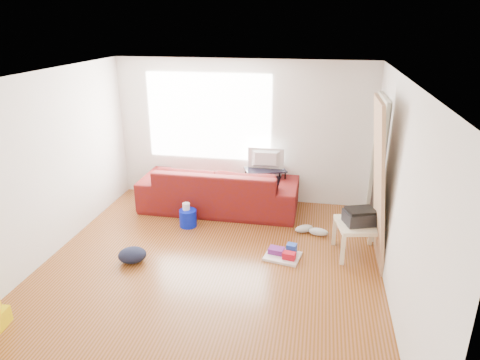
% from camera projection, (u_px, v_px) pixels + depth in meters
% --- Properties ---
extents(room, '(4.51, 5.01, 2.51)m').
position_uv_depth(room, '(214.00, 178.00, 5.32)').
color(room, '#67360B').
rests_on(room, ground).
extents(sofa, '(2.67, 1.04, 0.78)m').
position_uv_depth(sofa, '(220.00, 208.00, 7.48)').
color(sofa, '#500F1A').
rests_on(sofa, ground).
extents(tv_stand, '(0.78, 0.62, 0.69)m').
position_uv_depth(tv_stand, '(265.00, 187.00, 7.47)').
color(tv_stand, black).
rests_on(tv_stand, ground).
extents(tv, '(0.62, 0.08, 0.36)m').
position_uv_depth(tv, '(265.00, 159.00, 7.29)').
color(tv, black).
rests_on(tv, tv_stand).
extents(side_table, '(0.69, 0.69, 0.48)m').
position_uv_depth(side_table, '(359.00, 228.00, 5.90)').
color(side_table, '#C6B493').
rests_on(side_table, ground).
extents(printer, '(0.49, 0.43, 0.22)m').
position_uv_depth(printer, '(360.00, 216.00, 5.84)').
color(printer, black).
rests_on(printer, side_table).
extents(bucket, '(0.29, 0.29, 0.27)m').
position_uv_depth(bucket, '(188.00, 226.00, 6.86)').
color(bucket, '#0517BF').
rests_on(bucket, ground).
extents(toilet_paper, '(0.12, 0.12, 0.11)m').
position_uv_depth(toilet_paper, '(187.00, 214.00, 6.82)').
color(toilet_paper, white).
rests_on(toilet_paper, bucket).
extents(cleaning_tray, '(0.54, 0.46, 0.17)m').
position_uv_depth(cleaning_tray, '(284.00, 254.00, 5.94)').
color(cleaning_tray, silver).
rests_on(cleaning_tray, ground).
extents(backpack, '(0.46, 0.42, 0.21)m').
position_uv_depth(backpack, '(133.00, 262.00, 5.85)').
color(backpack, black).
rests_on(backpack, ground).
extents(sneakers, '(0.54, 0.27, 0.12)m').
position_uv_depth(sneakers, '(311.00, 230.00, 6.58)').
color(sneakers, silver).
rests_on(sneakers, ground).
extents(door_panel, '(0.28, 0.89, 2.21)m').
position_uv_depth(door_panel, '(370.00, 258.00, 5.93)').
color(door_panel, '#A77952').
rests_on(door_panel, ground).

